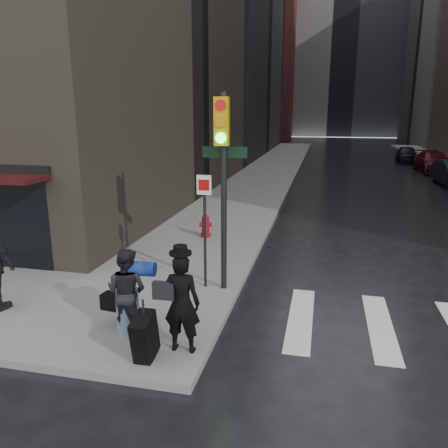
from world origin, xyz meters
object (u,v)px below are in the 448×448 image
Objects in this scene: parked_car_3 at (433,162)px; parked_car_4 at (407,154)px; man_jeans at (127,291)px; fire_hydrant at (206,227)px; traffic_light at (221,167)px; man_overcoat at (174,308)px.

parked_car_3 reaches higher than parked_car_4.
man_jeans is 29.22m from parked_car_3.
parked_car_3 reaches higher than fire_hydrant.
man_jeans is 2.17× the size of fire_hydrant.
parked_car_4 reaches higher than fire_hydrant.
parked_car_3 is at bearing 65.77° from traffic_light.
parked_car_4 is (9.30, 34.07, -0.29)m from man_overcoat.
man_jeans is 0.37× the size of traffic_light.
traffic_light is 5.83× the size of fire_hydrant.
parked_car_3 is at bearing -105.95° from man_jeans.
man_jeans reaches higher than parked_car_4.
traffic_light is at bearing -94.73° from man_overcoat.
traffic_light is 0.89× the size of parked_car_3.
traffic_light is (0.15, 2.89, 2.08)m from man_overcoat.
fire_hydrant is at bearing -80.69° from man_overcoat.
parked_car_3 is at bearing 60.74° from fire_hydrant.
man_jeans is 0.42× the size of parked_car_4.
man_jeans reaches higher than parked_car_3.
fire_hydrant is 23.33m from parked_car_3.
traffic_light reaches higher than fire_hydrant.
man_jeans is (-1.09, 0.47, 0.02)m from man_overcoat.
fire_hydrant is 0.15× the size of parked_car_3.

